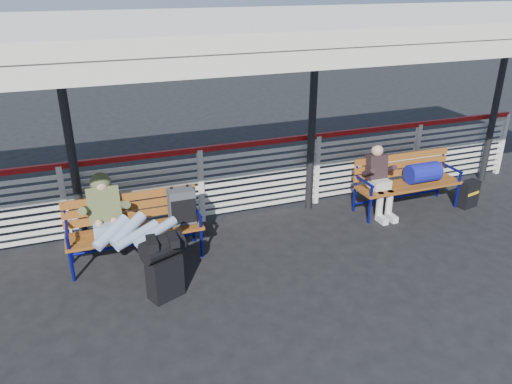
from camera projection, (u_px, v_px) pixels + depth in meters
name	position (u px, v px, depth m)	size (l,w,h in m)	color
ground	(241.00, 284.00, 6.36)	(60.00, 60.00, 0.00)	black
fence	(201.00, 183.00, 7.72)	(12.08, 0.08, 1.24)	silver
canopy	(214.00, 28.00, 5.88)	(12.60, 3.60, 3.16)	silver
luggage_stack	(164.00, 264.00, 5.94)	(0.57, 0.45, 0.83)	black
bench_left	(151.00, 216.00, 6.77)	(1.80, 0.56, 0.96)	brown
bench_right	(414.00, 175.00, 8.21)	(1.80, 0.56, 0.92)	brown
traveler_man	(125.00, 225.00, 6.32)	(0.94, 1.64, 0.77)	#9BB0D0
companion_person	(380.00, 180.00, 7.99)	(0.32, 0.66, 1.15)	beige
suitcase_side	(469.00, 194.00, 8.39)	(0.36, 0.27, 0.46)	black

